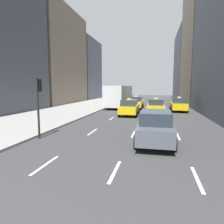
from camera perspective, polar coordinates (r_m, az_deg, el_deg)
name	(u,v)px	position (r m, az deg, el deg)	size (l,w,h in m)	color
sidewalk_left	(75,109)	(28.19, -10.56, 0.93)	(8.00, 66.00, 0.15)	#9E9E99
lane_markings	(143,115)	(22.04, 8.73, -0.91)	(5.72, 56.00, 0.01)	white
taxi_lead	(156,106)	(23.29, 12.44, 1.60)	(2.02, 4.40, 1.87)	yellow
taxi_second	(129,107)	(21.66, 5.00, 1.34)	(2.02, 4.40, 1.87)	yellow
taxi_third	(179,104)	(26.62, 18.49, 2.07)	(2.02, 4.40, 1.87)	yellow
taxi_fourth	(136,102)	(28.69, 6.85, 2.72)	(2.02, 4.40, 1.87)	yellow
sedan_black_near	(155,126)	(11.22, 12.31, -4.07)	(2.02, 4.76, 1.78)	#565B66
city_bus	(120,95)	(31.54, 2.23, 4.81)	(2.80, 11.61, 3.25)	silver
traffic_light_pole	(39,98)	(12.50, -20.25, 3.76)	(0.24, 0.42, 3.60)	black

